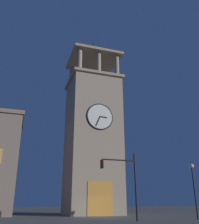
% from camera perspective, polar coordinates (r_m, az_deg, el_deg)
% --- Properties ---
extents(ground_plane, '(200.00, 200.00, 0.00)m').
position_cam_1_polar(ground_plane, '(30.24, 0.61, -22.59)').
color(ground_plane, '#56544F').
extents(clocktower, '(7.66, 7.40, 26.97)m').
position_cam_1_polar(clocktower, '(37.00, -1.56, -6.14)').
color(clocktower, gray).
rests_on(clocktower, ground_plane).
extents(traffic_signal_near, '(3.36, 0.41, 5.87)m').
position_cam_1_polar(traffic_signal_near, '(23.44, 5.67, -14.11)').
color(traffic_signal_near, black).
rests_on(traffic_signal_near, ground_plane).
extents(street_lamp, '(0.44, 0.44, 5.23)m').
position_cam_1_polar(street_lamp, '(27.64, 20.31, -14.12)').
color(street_lamp, black).
rests_on(street_lamp, ground_plane).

